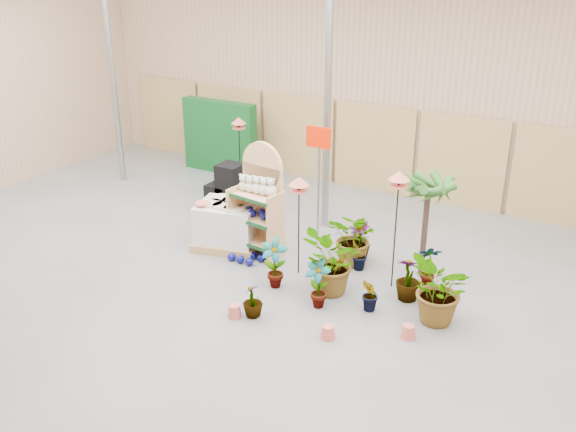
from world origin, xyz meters
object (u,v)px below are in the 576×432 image
at_px(pallet_stack, 229,225).
at_px(bird_table_front, 299,184).
at_px(potted_plant_2, 332,264).
at_px(display_shelf, 260,204).

height_order(pallet_stack, bird_table_front, bird_table_front).
bearing_deg(bird_table_front, potted_plant_2, -23.92).
xyz_separation_m(display_shelf, pallet_stack, (-0.65, -0.09, -0.52)).
xyz_separation_m(pallet_stack, potted_plant_2, (2.49, -0.65, 0.12)).
bearing_deg(display_shelf, bird_table_front, -12.91).
xyz_separation_m(bird_table_front, potted_plant_2, (0.82, -0.36, -1.09)).
distance_m(display_shelf, bird_table_front, 1.28).
height_order(bird_table_front, potted_plant_2, bird_table_front).
relative_size(pallet_stack, potted_plant_2, 1.28).
bearing_deg(display_shelf, pallet_stack, -164.50).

